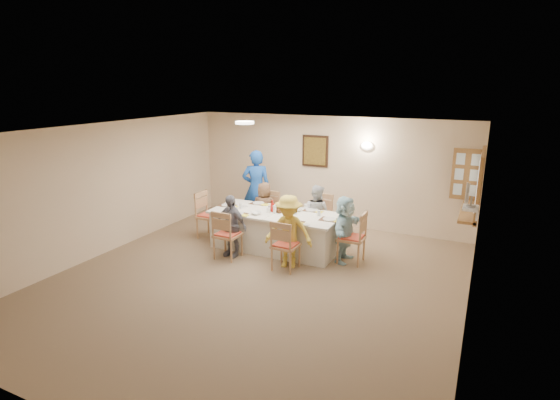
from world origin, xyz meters
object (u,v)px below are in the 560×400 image
at_px(diner_front_right, 289,232).
at_px(diner_front_left, 231,226).
at_px(chair_front_right, 286,244).
at_px(chair_back_left, 267,212).
at_px(chair_front_left, 228,234).
at_px(diner_right_end, 345,229).
at_px(serving_hatch, 480,184).
at_px(diner_back_right, 316,214).
at_px(chair_right_end, 351,237).
at_px(dining_table, 275,231).
at_px(chair_back_right, 318,218).
at_px(desk_fan, 469,198).
at_px(diner_back_left, 264,209).
at_px(caregiver, 256,188).
at_px(chair_left_end, 210,215).
at_px(condiment_ketchup, 273,206).

bearing_deg(diner_front_right, diner_front_left, 169.08).
bearing_deg(chair_front_right, chair_back_left, -51.02).
relative_size(chair_front_left, diner_right_end, 0.77).
distance_m(serving_hatch, diner_back_right, 3.10).
distance_m(serving_hatch, chair_right_end, 2.42).
xyz_separation_m(dining_table, chair_back_right, (0.60, 0.80, 0.12)).
bearing_deg(diner_front_left, dining_table, 55.52).
distance_m(serving_hatch, diner_front_left, 4.54).
height_order(desk_fan, diner_back_left, desk_fan).
relative_size(serving_hatch, chair_back_left, 1.62).
height_order(chair_back_right, diner_front_left, diner_front_left).
distance_m(chair_right_end, diner_right_end, 0.19).
bearing_deg(diner_front_right, diner_back_left, 120.50).
height_order(chair_back_left, caregiver, caregiver).
xyz_separation_m(chair_back_left, diner_back_left, (0.00, -0.12, 0.12)).
relative_size(chair_front_left, chair_right_end, 0.98).
xyz_separation_m(chair_front_left, chair_front_right, (1.20, 0.00, -0.02)).
bearing_deg(chair_front_left, chair_back_right, -126.52).
bearing_deg(desk_fan, chair_back_left, 162.84).
height_order(desk_fan, chair_back_right, desk_fan).
bearing_deg(chair_back_left, diner_back_right, 4.38).
xyz_separation_m(chair_back_right, chair_front_right, (-0.00, -1.60, -0.03)).
height_order(chair_left_end, chair_right_end, chair_left_end).
bearing_deg(chair_back_left, chair_right_end, -10.32).
bearing_deg(diner_front_right, serving_hatch, 17.15).
bearing_deg(chair_front_right, chair_right_end, -137.79).
bearing_deg(diner_front_left, chair_back_right, 57.90).
bearing_deg(chair_back_left, serving_hatch, 11.45).
relative_size(serving_hatch, chair_left_end, 1.51).
bearing_deg(chair_front_right, dining_table, -51.02).
distance_m(chair_left_end, diner_front_right, 2.26).
bearing_deg(desk_fan, chair_front_left, -175.08).
distance_m(chair_back_right, diner_front_left, 1.91).
bearing_deg(diner_front_right, chair_front_left, 174.79).
relative_size(chair_front_right, diner_right_end, 0.74).
bearing_deg(dining_table, chair_back_right, 53.13).
relative_size(chair_front_right, chair_left_end, 0.93).
xyz_separation_m(chair_right_end, diner_back_left, (-2.15, 0.68, 0.09)).
relative_size(chair_back_left, chair_front_left, 0.97).
distance_m(diner_back_left, diner_front_right, 1.82).
bearing_deg(desk_fan, diner_right_end, 167.48).
relative_size(chair_front_right, diner_back_right, 0.75).
xyz_separation_m(desk_fan, dining_table, (-3.45, 0.45, -1.17)).
bearing_deg(caregiver, chair_front_right, 105.83).
bearing_deg(chair_back_right, chair_left_end, -148.85).
distance_m(diner_back_left, condiment_ketchup, 0.90).
relative_size(diner_front_left, caregiver, 0.68).
distance_m(diner_front_right, condiment_ketchup, 0.99).
height_order(diner_back_right, condiment_ketchup, diner_back_right).
height_order(dining_table, diner_right_end, diner_right_end).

